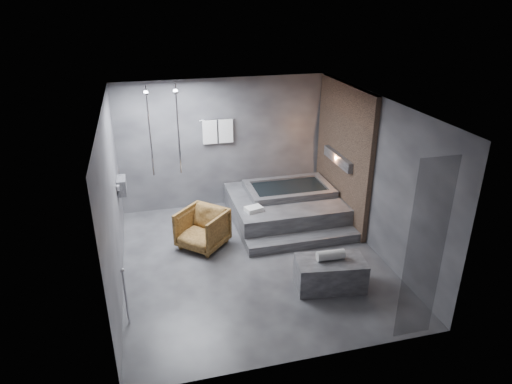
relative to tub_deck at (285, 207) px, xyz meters
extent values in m
plane|color=#2C2C2E|center=(-1.05, -1.45, -0.25)|extent=(5.00, 5.00, 0.00)
cube|color=#49494C|center=(-1.05, -1.45, 2.55)|extent=(4.50, 5.00, 0.04)
cube|color=#36363A|center=(-1.05, 1.05, 1.15)|extent=(4.50, 0.04, 2.80)
cube|color=#36363A|center=(-1.05, -3.95, 1.15)|extent=(4.50, 0.04, 2.80)
cube|color=#36363A|center=(-3.30, -1.45, 1.15)|extent=(0.04, 5.00, 2.80)
cube|color=#36363A|center=(1.20, -1.45, 1.15)|extent=(0.04, 5.00, 2.80)
cube|color=#8B6A51|center=(1.14, -0.20, 1.15)|extent=(0.10, 2.40, 2.78)
cube|color=#FF9938|center=(1.06, -0.20, 1.05)|extent=(0.14, 1.20, 0.20)
cube|color=slate|center=(-3.21, -0.05, 0.85)|extent=(0.16, 0.42, 0.30)
imported|color=beige|center=(-3.20, -0.15, 0.80)|extent=(0.08, 0.08, 0.21)
imported|color=beige|center=(-3.20, 0.05, 0.78)|extent=(0.07, 0.07, 0.15)
cylinder|color=silver|center=(-2.05, 0.60, 1.65)|extent=(0.04, 0.04, 1.80)
cylinder|color=silver|center=(-2.60, 0.60, 1.65)|extent=(0.04, 0.04, 1.80)
cylinder|color=silver|center=(-1.20, 0.99, 1.70)|extent=(0.75, 0.02, 0.02)
cube|color=white|center=(-1.37, 0.97, 1.45)|extent=(0.30, 0.06, 0.50)
cube|color=white|center=(-1.03, 0.97, 1.45)|extent=(0.30, 0.06, 0.50)
cylinder|color=silver|center=(-3.20, -2.65, 0.20)|extent=(0.04, 0.04, 0.90)
cube|color=black|center=(0.60, -3.90, 1.10)|extent=(0.55, 0.01, 2.60)
cube|color=#313133|center=(0.00, 0.00, 0.00)|extent=(2.20, 2.00, 0.50)
cube|color=#313133|center=(0.00, -1.18, -0.16)|extent=(2.20, 0.36, 0.18)
cube|color=#363639|center=(-0.04, -2.53, 0.00)|extent=(1.17, 0.75, 0.49)
imported|color=#472D11|center=(-1.84, -0.74, 0.12)|extent=(1.12, 1.13, 0.73)
cylinder|color=silver|center=(-0.04, -2.50, 0.32)|extent=(0.46, 0.18, 0.16)
cube|color=white|center=(-0.80, -0.52, 0.29)|extent=(0.37, 0.31, 0.08)
camera|label=1|loc=(-2.74, -8.21, 4.17)|focal=32.00mm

